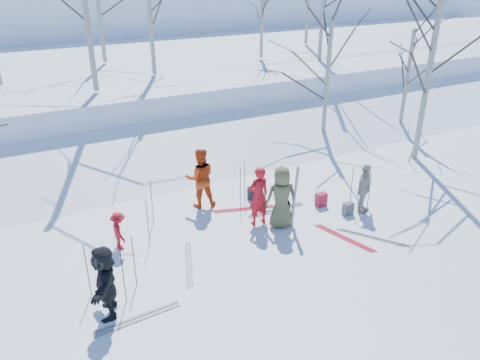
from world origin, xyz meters
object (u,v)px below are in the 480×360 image
skier_red_north (258,196)px  skier_cream_east (364,188)px  backpack_red (321,200)px  backpack_dark (254,193)px  dog (282,200)px  skier_redor_behind (200,178)px  skier_grey_west (105,281)px  skier_red_seated (119,231)px  backpack_grey (348,209)px  skier_olive_center (281,197)px

skier_red_north → skier_cream_east: skier_red_north is taller
skier_cream_east → backpack_red: skier_cream_east is taller
backpack_dark → dog: bearing=-60.8°
backpack_red → backpack_dark: bearing=139.8°
skier_redor_behind → skier_grey_west: size_ratio=1.12×
skier_cream_east → skier_grey_west: 7.90m
skier_grey_west → skier_cream_east: bearing=112.4°
skier_red_seated → backpack_grey: bearing=-104.2°
skier_redor_behind → skier_grey_west: skier_redor_behind is taller
skier_cream_east → skier_red_seated: bearing=140.3°
skier_red_seated → skier_grey_west: skier_grey_west is taller
backpack_dark → skier_red_north: bearing=-114.0°
skier_olive_center → dog: 1.29m
backpack_grey → skier_cream_east: bearing=-5.8°
skier_redor_behind → backpack_dark: (1.67, -0.34, -0.74)m
skier_red_north → backpack_red: 2.35m
skier_grey_west → skier_redor_behind: bearing=149.3°
skier_olive_center → skier_red_north: (-0.49, 0.42, -0.03)m
skier_red_north → backpack_grey: bearing=161.4°
skier_redor_behind → skier_red_seated: bearing=38.0°
backpack_red → backpack_dark: size_ratio=1.05×
skier_red_north → backpack_red: (2.25, 0.03, -0.67)m
skier_olive_center → skier_red_seated: size_ratio=1.72×
skier_olive_center → skier_red_seated: (-4.35, 0.95, -0.38)m
skier_olive_center → skier_redor_behind: size_ratio=0.97×
skier_olive_center → backpack_dark: size_ratio=4.55×
skier_olive_center → skier_redor_behind: skier_redor_behind is taller
skier_olive_center → skier_redor_behind: (-1.53, 2.16, 0.03)m
skier_olive_center → backpack_grey: bearing=-174.5°
backpack_dark → skier_olive_center: bearing=-94.1°
skier_red_north → skier_grey_west: 5.06m
skier_red_north → backpack_red: size_ratio=4.19×
skier_red_north → skier_grey_west: (-4.71, -1.84, -0.04)m
backpack_red → backpack_grey: (0.39, -0.81, -0.02)m
skier_redor_behind → skier_cream_east: bearing=163.1°
skier_red_north → backpack_dark: (0.63, 1.40, -0.68)m
dog → backpack_red: dog is taller
dog → backpack_dark: 1.04m
skier_redor_behind → skier_cream_east: (4.16, -2.57, -0.17)m
skier_red_north → skier_olive_center: bearing=137.6°
skier_red_seated → backpack_grey: 6.64m
skier_red_north → skier_redor_behind: bearing=-61.1°
skier_olive_center → skier_cream_east: (2.63, -0.41, -0.14)m
backpack_red → backpack_grey: size_ratio=1.11×
dog → backpack_dark: bearing=-92.0°
backpack_dark → skier_red_seated: bearing=-169.0°
dog → backpack_red: bearing=126.1°
skier_olive_center → skier_redor_behind: bearing=-39.5°
skier_olive_center → dog: bearing=-109.6°
skier_red_north → backpack_dark: size_ratio=4.40×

